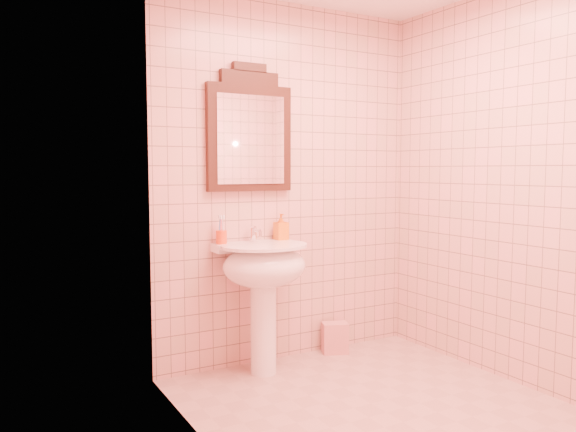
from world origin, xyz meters
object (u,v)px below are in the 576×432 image
soap_dispenser (281,227)px  towel (335,338)px  pedestal_sink (264,275)px  mirror (250,132)px  toothbrush_cup (221,237)px

soap_dispenser → towel: (0.43, -0.03, -0.84)m
soap_dispenser → pedestal_sink: bearing=-143.2°
mirror → towel: 1.62m
pedestal_sink → mirror: (0.00, 0.20, 0.94)m
toothbrush_cup → towel: bearing=-2.5°
pedestal_sink → mirror: 0.96m
mirror → soap_dispenser: (0.21, -0.05, -0.64)m
mirror → soap_dispenser: 0.68m
mirror → toothbrush_cup: mirror is taller
pedestal_sink → towel: pedestal_sink is taller
mirror → toothbrush_cup: 0.73m
pedestal_sink → soap_dispenser: soap_dispenser is taller
pedestal_sink → toothbrush_cup: (-0.23, 0.16, 0.25)m
soap_dispenser → towel: size_ratio=0.82×
pedestal_sink → mirror: size_ratio=1.02×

